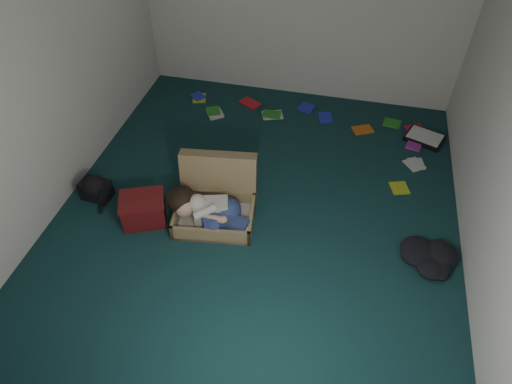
% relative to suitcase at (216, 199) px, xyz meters
% --- Properties ---
extents(floor, '(4.50, 4.50, 0.00)m').
position_rel_suitcase_xyz_m(floor, '(0.41, 0.16, -0.17)').
color(floor, '#123335').
rests_on(floor, ground).
extents(wall_front, '(4.50, 0.00, 4.50)m').
position_rel_suitcase_xyz_m(wall_front, '(0.41, -2.09, 1.13)').
color(wall_front, silver).
rests_on(wall_front, ground).
extents(wall_left, '(0.00, 4.50, 4.50)m').
position_rel_suitcase_xyz_m(wall_left, '(-1.59, 0.16, 1.13)').
color(wall_left, silver).
rests_on(wall_left, ground).
extents(suitcase, '(0.87, 0.85, 0.57)m').
position_rel_suitcase_xyz_m(suitcase, '(0.00, 0.00, 0.00)').
color(suitcase, '#937C51').
rests_on(suitcase, floor).
extents(person, '(0.86, 0.41, 0.35)m').
position_rel_suitcase_xyz_m(person, '(-0.03, -0.20, 0.04)').
color(person, beige).
rests_on(person, suitcase).
extents(maroon_bin, '(0.53, 0.48, 0.30)m').
position_rel_suitcase_xyz_m(maroon_bin, '(-0.67, -0.29, -0.02)').
color(maroon_bin, '#5E1315').
rests_on(maroon_bin, floor).
extents(backpack, '(0.39, 0.33, 0.22)m').
position_rel_suitcase_xyz_m(backpack, '(-1.29, -0.09, -0.06)').
color(backpack, black).
rests_on(backpack, floor).
extents(clothing_pile, '(0.42, 0.35, 0.13)m').
position_rel_suitcase_xyz_m(clothing_pile, '(2.11, -0.20, -0.10)').
color(clothing_pile, black).
rests_on(clothing_pile, floor).
extents(paper_tray, '(0.52, 0.45, 0.06)m').
position_rel_suitcase_xyz_m(paper_tray, '(2.11, 1.71, -0.14)').
color(paper_tray, black).
rests_on(paper_tray, floor).
extents(book_scatter, '(3.08, 1.54, 0.02)m').
position_rel_suitcase_xyz_m(book_scatter, '(0.93, 1.70, -0.16)').
color(book_scatter, '#B7C422').
rests_on(book_scatter, floor).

